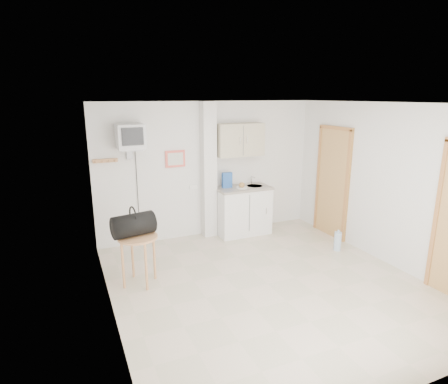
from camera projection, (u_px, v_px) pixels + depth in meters
name	position (u px, v px, depth m)	size (l,w,h in m)	color
ground	(267.00, 284.00, 5.31)	(4.50, 4.50, 0.00)	beige
room_envelope	(283.00, 175.00, 5.09)	(4.24, 4.54, 2.55)	white
kitchenette	(242.00, 193.00, 7.11)	(1.03, 0.58, 2.10)	white
crt_television	(130.00, 137.00, 6.06)	(0.44, 0.45, 2.15)	slate
round_table	(138.00, 244.00, 5.18)	(0.55, 0.55, 0.71)	tan
duffel_bag	(133.00, 225.00, 5.14)	(0.62, 0.42, 0.42)	black
water_bottle	(338.00, 241.00, 6.43)	(0.12, 0.12, 0.37)	#A7C3DC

